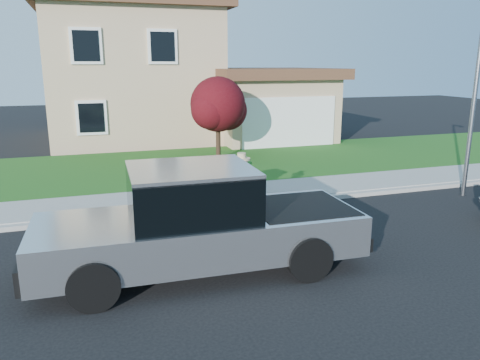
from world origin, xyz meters
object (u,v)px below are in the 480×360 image
at_px(ornamental_tree, 219,107).
at_px(street_lamp, 477,93).
at_px(pickup_truck, 199,223).
at_px(trash_bin, 236,178).
at_px(woman, 242,189).

height_order(ornamental_tree, street_lamp, street_lamp).
relative_size(pickup_truck, ornamental_tree, 1.90).
distance_m(pickup_truck, trash_bin, 4.89).
height_order(trash_bin, street_lamp, street_lamp).
xyz_separation_m(ornamental_tree, street_lamp, (5.71, -7.15, 0.84)).
bearing_deg(woman, ornamental_tree, -96.42).
height_order(woman, trash_bin, woman).
relative_size(woman, ornamental_tree, 0.53).
bearing_deg(street_lamp, trash_bin, 144.80).
relative_size(pickup_truck, trash_bin, 6.28).
bearing_deg(street_lamp, ornamental_tree, 108.21).
bearing_deg(pickup_truck, trash_bin, 65.65).
bearing_deg(trash_bin, woman, -121.92).
height_order(pickup_truck, ornamental_tree, ornamental_tree).
relative_size(woman, street_lamp, 0.33).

